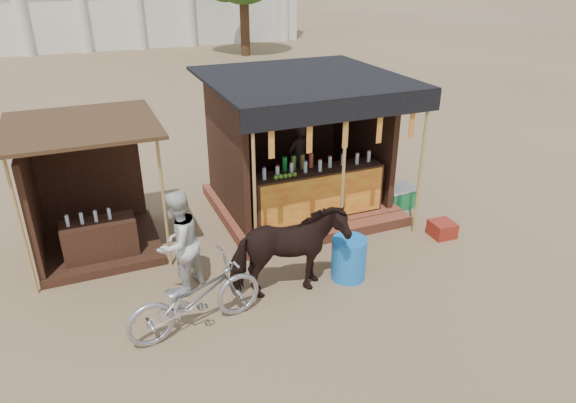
% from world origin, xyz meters
% --- Properties ---
extents(ground, '(120.00, 120.00, 0.00)m').
position_xyz_m(ground, '(0.00, 0.00, 0.00)').
color(ground, '#846B4C').
rests_on(ground, ground).
extents(main_stall, '(3.60, 3.61, 2.78)m').
position_xyz_m(main_stall, '(1.00, 3.36, 1.02)').
color(main_stall, '#974B31').
rests_on(main_stall, ground).
extents(secondary_stall, '(2.40, 2.40, 2.38)m').
position_xyz_m(secondary_stall, '(-3.17, 3.24, 0.85)').
color(secondary_stall, '#3C2115').
rests_on(secondary_stall, ground).
extents(cow, '(1.80, 0.91, 1.48)m').
position_xyz_m(cow, '(-0.41, 0.62, 0.74)').
color(cow, black).
rests_on(cow, ground).
extents(motorbike, '(2.07, 1.01, 1.04)m').
position_xyz_m(motorbike, '(-1.92, 0.36, 0.52)').
color(motorbike, '#9E9EA6').
rests_on(motorbike, ground).
extents(bystander, '(1.05, 1.02, 1.70)m').
position_xyz_m(bystander, '(-1.91, 1.35, 0.85)').
color(bystander, beige).
rests_on(bystander, ground).
extents(blue_barrel, '(0.76, 0.76, 0.71)m').
position_xyz_m(blue_barrel, '(0.69, 0.67, 0.35)').
color(blue_barrel, blue).
rests_on(blue_barrel, ground).
extents(red_crate, '(0.44, 0.45, 0.29)m').
position_xyz_m(red_crate, '(3.00, 1.22, 0.15)').
color(red_crate, maroon).
rests_on(red_crate, ground).
extents(cooler, '(0.68, 0.50, 0.46)m').
position_xyz_m(cooler, '(2.96, 2.60, 0.23)').
color(cooler, '#19733D').
rests_on(cooler, ground).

